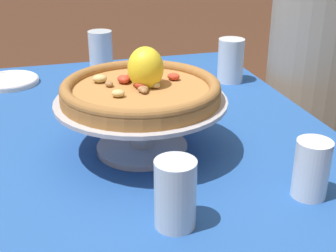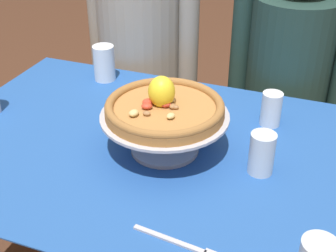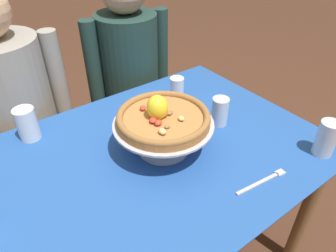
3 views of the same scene
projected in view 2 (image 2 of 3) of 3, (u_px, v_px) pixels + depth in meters
name	position (u px, v px, depth m)	size (l,w,h in m)	color
dining_table	(147.00, 173.00, 1.41)	(1.28, 0.91, 0.72)	olive
pizza_stand	(165.00, 127.00, 1.30)	(0.36, 0.36, 0.12)	#B7B7C1
pizza	(164.00, 107.00, 1.27)	(0.33, 0.33, 0.11)	#AD753D
water_glass_side_right	(261.00, 156.00, 1.22)	(0.07, 0.07, 0.12)	silver
water_glass_back_left	(104.00, 65.00, 1.71)	(0.08, 0.08, 0.13)	white
water_glass_back_right	(271.00, 111.00, 1.44)	(0.06, 0.06, 0.11)	white
dinner_fork	(180.00, 243.00, 1.02)	(0.21, 0.04, 0.01)	#B7B7C1
diner_left	(142.00, 72.00, 2.05)	(0.52, 0.40, 1.24)	gray
diner_right	(284.00, 100.00, 1.86)	(0.48, 0.36, 1.24)	black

